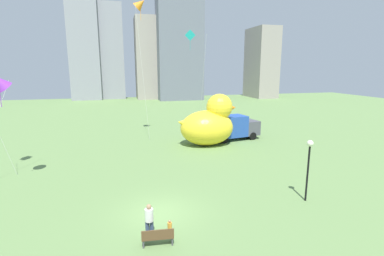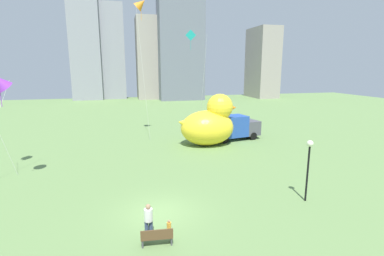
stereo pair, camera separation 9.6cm
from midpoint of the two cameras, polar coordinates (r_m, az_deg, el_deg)
ground_plane at (r=17.63m, az=-6.26°, el=-16.32°), size 140.00×140.00×0.00m
park_bench at (r=14.64m, az=-6.74°, el=-20.55°), size 1.55×0.58×0.90m
person_adult at (r=15.13m, az=-8.40°, el=-17.32°), size 0.43×0.43×1.74m
person_child at (r=15.24m, az=-4.38°, el=-18.99°), size 0.22×0.22×0.90m
giant_inflatable_duck at (r=31.40m, az=3.54°, el=0.89°), size 6.73×4.32×5.57m
lamppost at (r=19.29m, az=22.20°, el=-5.37°), size 0.40×0.40×3.97m
box_truck at (r=34.05m, az=8.08°, el=0.07°), size 6.51×3.41×2.85m
city_skyline at (r=81.71m, az=-8.38°, el=14.67°), size 54.79×19.78×28.25m
kite_orange at (r=34.59m, az=-9.98°, el=22.93°), size 1.82×1.54×15.89m
kite_teal at (r=35.76m, az=0.05°, el=16.93°), size 2.18×3.12×12.72m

